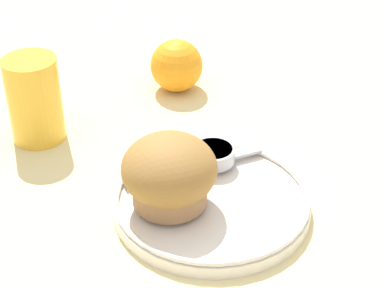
% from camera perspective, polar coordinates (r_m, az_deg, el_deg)
% --- Properties ---
extents(ground_plane, '(3.00, 3.00, 0.00)m').
position_cam_1_polar(ground_plane, '(0.68, 0.87, -6.74)').
color(ground_plane, beige).
extents(plate, '(0.21, 0.21, 0.02)m').
position_cam_1_polar(plate, '(0.69, 1.75, -5.13)').
color(plate, silver).
rests_on(plate, ground_plane).
extents(muffin, '(0.10, 0.10, 0.08)m').
position_cam_1_polar(muffin, '(0.66, -2.02, -2.61)').
color(muffin, '#9E7047').
rests_on(muffin, plate).
extents(cream_ramekin, '(0.05, 0.05, 0.02)m').
position_cam_1_polar(cream_ramekin, '(0.73, 1.89, -0.87)').
color(cream_ramekin, silver).
rests_on(cream_ramekin, plate).
extents(berry_pair, '(0.03, 0.01, 0.01)m').
position_cam_1_polar(berry_pair, '(0.70, -2.22, -2.54)').
color(berry_pair, '#4C194C').
rests_on(berry_pair, plate).
extents(butter_knife, '(0.17, 0.05, 0.00)m').
position_cam_1_polar(butter_knife, '(0.73, 0.16, -1.80)').
color(butter_knife, '#B7B7BC').
rests_on(butter_knife, plate).
extents(orange_fruit, '(0.07, 0.07, 0.07)m').
position_cam_1_polar(orange_fruit, '(0.90, -1.38, 6.98)').
color(orange_fruit, orange).
rests_on(orange_fruit, ground_plane).
extents(juice_glass, '(0.07, 0.07, 0.11)m').
position_cam_1_polar(juice_glass, '(0.81, -13.83, 3.86)').
color(juice_glass, gold).
rests_on(juice_glass, ground_plane).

